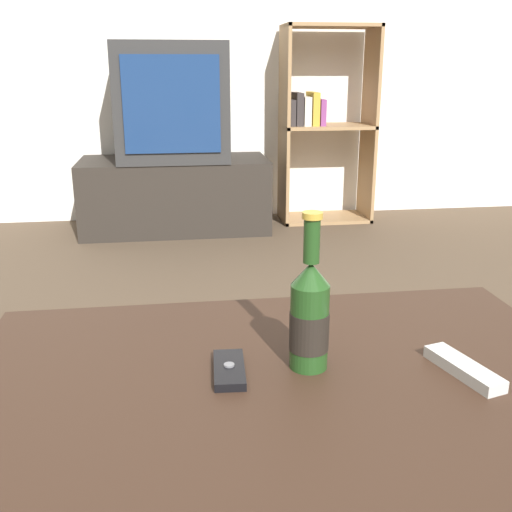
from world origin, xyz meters
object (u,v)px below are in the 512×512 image
(tv_stand, at_px, (175,195))
(cell_phone, at_px, (229,370))
(remote_control, at_px, (464,368))
(bookshelf, at_px, (322,123))
(beer_bottle, at_px, (310,315))
(television, at_px, (171,102))

(tv_stand, distance_m, cell_phone, 2.66)
(remote_control, bearing_deg, tv_stand, 83.92)
(bookshelf, xyz_separation_m, remote_control, (-0.46, -2.80, -0.14))
(beer_bottle, distance_m, remote_control, 0.26)
(television, distance_m, cell_phone, 2.65)
(bookshelf, bearing_deg, remote_control, -99.37)
(beer_bottle, bearing_deg, remote_control, -13.93)
(tv_stand, height_order, remote_control, remote_control)
(bookshelf, bearing_deg, television, -172.99)
(cell_phone, bearing_deg, bookshelf, 76.58)
(television, relative_size, cell_phone, 5.28)
(tv_stand, distance_m, television, 0.53)
(bookshelf, relative_size, cell_phone, 9.57)
(television, bearing_deg, tv_stand, 90.00)
(television, relative_size, bookshelf, 0.55)
(cell_phone, distance_m, remote_control, 0.38)
(tv_stand, xyz_separation_m, cell_phone, (0.07, -2.64, 0.26))
(cell_phone, height_order, remote_control, remote_control)
(tv_stand, distance_m, bookshelf, 0.99)
(cell_phone, bearing_deg, television, 94.96)
(bookshelf, relative_size, beer_bottle, 4.44)
(television, distance_m, bookshelf, 0.92)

